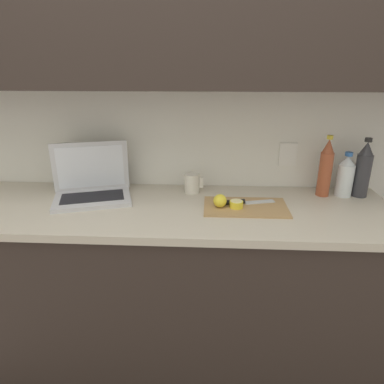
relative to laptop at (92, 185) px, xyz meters
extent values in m
plane|color=#564C47|center=(0.33, -0.10, -0.97)|extent=(12.00, 12.00, 0.00)
cube|color=white|center=(0.33, 0.24, 0.33)|extent=(5.20, 0.06, 2.60)
cube|color=white|center=(0.10, 0.20, 0.12)|extent=(0.09, 0.01, 0.12)
cube|color=white|center=(0.98, 0.20, 0.12)|extent=(0.09, 0.01, 0.12)
cube|color=#332823|center=(0.33, 0.05, 0.80)|extent=(4.42, 0.32, 0.70)
cube|color=#332823|center=(0.33, -0.10, -0.53)|extent=(2.13, 0.58, 0.87)
cube|color=beige|center=(0.33, -0.10, -0.08)|extent=(2.20, 0.61, 0.03)
cube|color=silver|center=(0.01, -0.05, -0.05)|extent=(0.41, 0.34, 0.02)
cube|color=black|center=(0.01, -0.05, -0.04)|extent=(0.32, 0.22, 0.00)
cube|color=silver|center=(-0.02, 0.07, 0.08)|extent=(0.36, 0.12, 0.25)
cube|color=white|center=(-0.02, 0.06, 0.08)|extent=(0.31, 0.10, 0.21)
cube|color=tan|center=(0.74, -0.09, -0.06)|extent=(0.38, 0.23, 0.01)
cube|color=silver|center=(0.81, -0.04, -0.05)|extent=(0.15, 0.07, 0.00)
cylinder|color=black|center=(0.69, -0.07, -0.04)|extent=(0.11, 0.05, 0.02)
cylinder|color=yellow|center=(0.70, -0.11, -0.04)|extent=(0.06, 0.06, 0.03)
cylinder|color=#F4EAA3|center=(0.70, -0.11, -0.02)|extent=(0.05, 0.05, 0.00)
sphere|color=yellow|center=(0.63, -0.11, -0.02)|extent=(0.06, 0.06, 0.06)
cylinder|color=#A34C2D|center=(1.14, 0.09, 0.05)|extent=(0.06, 0.06, 0.22)
cone|color=#A34C2D|center=(1.14, 0.09, 0.19)|extent=(0.06, 0.06, 0.07)
cylinder|color=gold|center=(1.14, 0.09, 0.23)|extent=(0.03, 0.03, 0.02)
cylinder|color=silver|center=(1.25, 0.09, 0.02)|extent=(0.08, 0.08, 0.16)
cone|color=silver|center=(1.25, 0.09, 0.12)|extent=(0.07, 0.07, 0.04)
cylinder|color=#3366B2|center=(1.25, 0.09, 0.15)|extent=(0.04, 0.04, 0.02)
cylinder|color=#333338|center=(1.32, 0.09, 0.04)|extent=(0.07, 0.07, 0.21)
cone|color=#333338|center=(1.32, 0.09, 0.18)|extent=(0.07, 0.07, 0.06)
cylinder|color=black|center=(1.32, 0.09, 0.22)|extent=(0.03, 0.03, 0.02)
cylinder|color=silver|center=(0.49, 0.10, -0.01)|extent=(0.08, 0.08, 0.10)
cube|color=silver|center=(0.53, 0.10, -0.01)|extent=(0.02, 0.01, 0.06)
cylinder|color=white|center=(-0.14, 0.09, 0.06)|extent=(0.12, 0.12, 0.24)
camera|label=1|loc=(0.58, -1.55, 0.56)|focal=32.00mm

